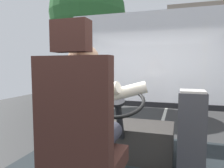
% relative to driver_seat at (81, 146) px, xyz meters
% --- Properties ---
extents(ground, '(18.00, 44.00, 0.06)m').
position_rel_driver_seat_xyz_m(ground, '(0.10, 9.27, -1.42)').
color(ground, '#2E2E2E').
extents(driver_seat, '(0.48, 0.48, 1.37)m').
position_rel_driver_seat_xyz_m(driver_seat, '(0.00, 0.00, 0.00)').
color(driver_seat, black).
rests_on(driver_seat, bus_floor).
extents(bus_driver, '(0.76, 0.52, 0.74)m').
position_rel_driver_seat_xyz_m(bus_driver, '(0.00, 0.12, 0.19)').
color(bus_driver, '#282833').
rests_on(bus_driver, driver_seat).
extents(steering_console, '(1.10, 1.00, 0.87)m').
position_rel_driver_seat_xyz_m(steering_console, '(-0.00, 1.26, -0.37)').
color(steering_console, '#282623').
rests_on(steering_console, bus_floor).
extents(fare_box, '(0.26, 0.26, 0.88)m').
position_rel_driver_seat_xyz_m(fare_box, '(0.72, 1.00, -0.16)').
color(fare_box, '#333338').
rests_on(fare_box, bus_floor).
extents(windshield_panel, '(2.50, 0.08, 1.48)m').
position_rel_driver_seat_xyz_m(windshield_panel, '(0.10, 2.09, 0.45)').
color(windshield_panel, white).
extents(street_tree, '(3.46, 3.46, 6.05)m').
position_rel_driver_seat_xyz_m(street_tree, '(-3.49, 7.83, 2.91)').
color(street_tree, '#4C3828').
rests_on(street_tree, ground).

